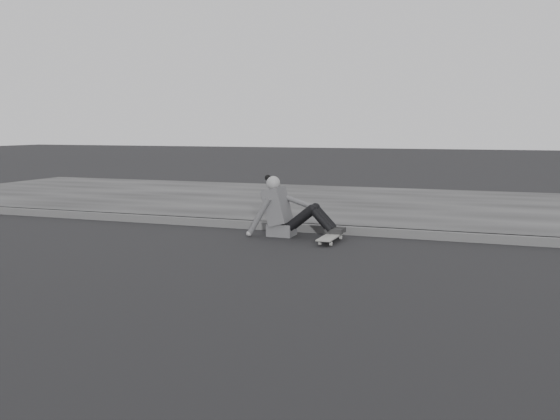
{
  "coord_description": "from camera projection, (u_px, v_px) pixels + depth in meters",
  "views": [
    {
      "loc": [
        0.21,
        -6.21,
        1.55
      ],
      "look_at": [
        -2.49,
        1.24,
        0.5
      ],
      "focal_mm": 40.0,
      "sensor_mm": 36.0,
      "label": 1
    }
  ],
  "objects": [
    {
      "name": "ground",
      "position": [
        477.0,
        288.0,
        6.06
      ],
      "size": [
        80.0,
        80.0,
        0.0
      ],
      "primitive_type": "plane",
      "color": "black",
      "rests_on": "ground"
    },
    {
      "name": "sidewalk",
      "position": [
        491.0,
        210.0,
        11.27
      ],
      "size": [
        24.0,
        6.0,
        0.12
      ],
      "primitive_type": "cube",
      "color": "#373737",
      "rests_on": "ground"
    },
    {
      "name": "curb",
      "position": [
        486.0,
        238.0,
        8.46
      ],
      "size": [
        24.0,
        0.16,
        0.12
      ],
      "primitive_type": "cube",
      "color": "#494949",
      "rests_on": "ground"
    },
    {
      "name": "seated_woman",
      "position": [
        286.0,
        211.0,
        8.93
      ],
      "size": [
        1.38,
        0.46,
        0.88
      ],
      "color": "#494A4C",
      "rests_on": "ground"
    },
    {
      "name": "skateboard",
      "position": [
        331.0,
        237.0,
        8.49
      ],
      "size": [
        0.2,
        0.78,
        0.09
      ],
      "color": "#A6A6A1",
      "rests_on": "ground"
    }
  ]
}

